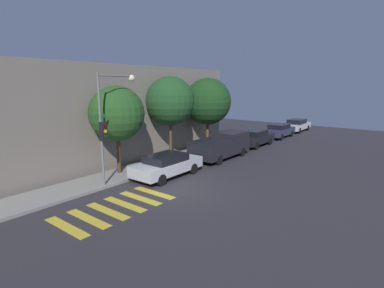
{
  "coord_description": "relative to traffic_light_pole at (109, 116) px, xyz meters",
  "views": [
    {
      "loc": [
        -11.05,
        -9.51,
        5.36
      ],
      "look_at": [
        3.83,
        2.1,
        1.6
      ],
      "focal_mm": 28.0,
      "sensor_mm": 36.0,
      "label": 1
    }
  ],
  "objects": [
    {
      "name": "sedan_near_corner",
      "position": [
        2.94,
        -1.27,
        -3.01
      ],
      "size": [
        4.53,
        1.89,
        1.36
      ],
      "color": "#B7BABF",
      "rests_on": "ground"
    },
    {
      "name": "crosswalk",
      "position": [
        -1.8,
        -2.57,
        -3.74
      ],
      "size": [
        5.15,
        2.6,
        0.0
      ],
      "color": "gold",
      "rests_on": "ground"
    },
    {
      "name": "tree_far_end",
      "position": [
        10.7,
        1.28,
        0.25
      ],
      "size": [
        3.8,
        3.8,
        5.9
      ],
      "color": "brown",
      "rests_on": "ground"
    },
    {
      "name": "sedan_tail_of_row",
      "position": [
        25.16,
        -1.27,
        -2.99
      ],
      "size": [
        4.69,
        1.8,
        1.42
      ],
      "color": "silver",
      "rests_on": "ground"
    },
    {
      "name": "sidewalk",
      "position": [
        1.5,
        1.02,
        -3.67
      ],
      "size": [
        26.0,
        2.38,
        0.14
      ],
      "primitive_type": "cube",
      "color": "gray",
      "rests_on": "ground"
    },
    {
      "name": "sedan_middle",
      "position": [
        14.4,
        -1.27,
        -2.98
      ],
      "size": [
        4.45,
        1.76,
        1.43
      ],
      "color": "black",
      "rests_on": "ground"
    },
    {
      "name": "tree_midblock",
      "position": [
        6.12,
        1.28,
        0.47
      ],
      "size": [
        3.43,
        3.43,
        5.94
      ],
      "color": "#4C3823",
      "rests_on": "ground"
    },
    {
      "name": "pickup_truck",
      "position": [
        8.99,
        -1.27,
        -2.82
      ],
      "size": [
        5.29,
        2.12,
        1.81
      ],
      "color": "black",
      "rests_on": "ground"
    },
    {
      "name": "sedan_far_end",
      "position": [
        19.88,
        -1.27,
        -2.99
      ],
      "size": [
        4.48,
        1.78,
        1.41
      ],
      "color": "#2D3351",
      "rests_on": "ground"
    },
    {
      "name": "ground_plane",
      "position": [
        1.5,
        -3.37,
        -3.74
      ],
      "size": [
        60.0,
        60.0,
        0.0
      ],
      "primitive_type": "plane",
      "color": "#2D2B30"
    },
    {
      "name": "traffic_light_pole",
      "position": [
        0.0,
        0.0,
        0.0
      ],
      "size": [
        2.69,
        0.56,
        5.95
      ],
      "color": "slate",
      "rests_on": "ground"
    },
    {
      "name": "building_row",
      "position": [
        1.5,
        5.6,
        -0.42
      ],
      "size": [
        26.0,
        6.0,
        6.64
      ],
      "primitive_type": "cube",
      "color": "slate",
      "rests_on": "ground"
    },
    {
      "name": "tree_near_corner",
      "position": [
        1.48,
        1.28,
        -0.05
      ],
      "size": [
        3.23,
        3.23,
        5.31
      ],
      "color": "#42301E",
      "rests_on": "ground"
    }
  ]
}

